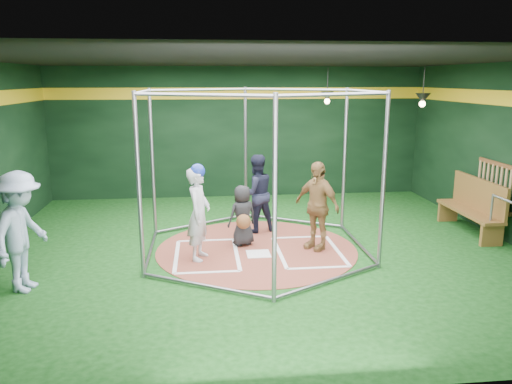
{
  "coord_description": "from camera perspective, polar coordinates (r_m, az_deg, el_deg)",
  "views": [
    {
      "loc": [
        -0.99,
        -8.97,
        3.17
      ],
      "look_at": [
        0.0,
        0.1,
        1.1
      ],
      "focal_mm": 35.0,
      "sensor_mm": 36.0,
      "label": 1
    }
  ],
  "objects": [
    {
      "name": "catcher_figure",
      "position": [
        9.61,
        -1.55,
        -2.74
      ],
      "size": [
        0.68,
        0.68,
        1.18
      ],
      "color": "black",
      "rests_on": "clay_disc"
    },
    {
      "name": "pendant_lamp_far",
      "position": [
        12.06,
        18.51,
        10.1
      ],
      "size": [
        0.34,
        0.34,
        0.9
      ],
      "color": "black",
      "rests_on": "room_shell"
    },
    {
      "name": "batter_box_left",
      "position": [
        9.27,
        -5.65,
        -7.16
      ],
      "size": [
        1.17,
        1.77,
        0.01
      ],
      "color": "white",
      "rests_on": "clay_disc"
    },
    {
      "name": "batter_figure",
      "position": [
        8.87,
        -6.57,
        -2.3
      ],
      "size": [
        0.55,
        0.69,
        1.73
      ],
      "color": "#B9BAC0",
      "rests_on": "clay_disc"
    },
    {
      "name": "clay_disc",
      "position": [
        9.56,
        0.07,
        -6.54
      ],
      "size": [
        3.8,
        3.8,
        0.01
      ],
      "primitive_type": "cylinder",
      "color": "brown",
      "rests_on": "ground"
    },
    {
      "name": "batter_box_right",
      "position": [
        9.47,
        6.0,
        -6.73
      ],
      "size": [
        1.17,
        1.77,
        0.01
      ],
      "color": "white",
      "rests_on": "clay_disc"
    },
    {
      "name": "steel_railing",
      "position": [
        10.2,
        26.95,
        -2.76
      ],
      "size": [
        0.05,
        1.18,
        1.02
      ],
      "color": "gray",
      "rests_on": "ground"
    },
    {
      "name": "batting_cage",
      "position": [
        9.18,
        0.07,
        2.3
      ],
      "size": [
        4.05,
        4.67,
        3.0
      ],
      "color": "gray",
      "rests_on": "ground"
    },
    {
      "name": "umpire",
      "position": [
        10.44,
        -0.0,
        -0.16
      ],
      "size": [
        0.95,
        0.84,
        1.64
      ],
      "primitive_type": "imported",
      "rotation": [
        0.0,
        0.0,
        3.46
      ],
      "color": "black",
      "rests_on": "clay_disc"
    },
    {
      "name": "room_shell",
      "position": [
        9.14,
        0.06,
        3.87
      ],
      "size": [
        10.1,
        9.1,
        3.53
      ],
      "color": "#0C350C",
      "rests_on": "ground"
    },
    {
      "name": "visitor_leopard",
      "position": [
        9.43,
        6.96,
        -1.55
      ],
      "size": [
        0.94,
        1.02,
        1.68
      ],
      "primitive_type": "imported",
      "rotation": [
        0.0,
        0.0,
        -0.88
      ],
      "color": "tan",
      "rests_on": "clay_disc"
    },
    {
      "name": "bat_rack",
      "position": [
        11.28,
        25.54,
        0.69
      ],
      "size": [
        0.07,
        1.25,
        0.98
      ],
      "color": "brown",
      "rests_on": "room_shell"
    },
    {
      "name": "bystander_blue",
      "position": [
        8.31,
        -25.28,
        -4.15
      ],
      "size": [
        0.93,
        1.32,
        1.85
      ],
      "primitive_type": "imported",
      "rotation": [
        0.0,
        0.0,
        1.36
      ],
      "color": "#99AFCA",
      "rests_on": "ground"
    },
    {
      "name": "pendant_lamp_near",
      "position": [
        12.97,
        8.15,
        10.77
      ],
      "size": [
        0.34,
        0.34,
        0.9
      ],
      "color": "black",
      "rests_on": "room_shell"
    },
    {
      "name": "dugout_bench",
      "position": [
        11.38,
        23.62,
        -1.41
      ],
      "size": [
        0.46,
        1.98,
        1.16
      ],
      "color": "brown",
      "rests_on": "ground"
    },
    {
      "name": "home_plate",
      "position": [
        9.28,
        0.27,
        -7.08
      ],
      "size": [
        0.43,
        0.43,
        0.01
      ],
      "primitive_type": "cube",
      "color": "white",
      "rests_on": "clay_disc"
    }
  ]
}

